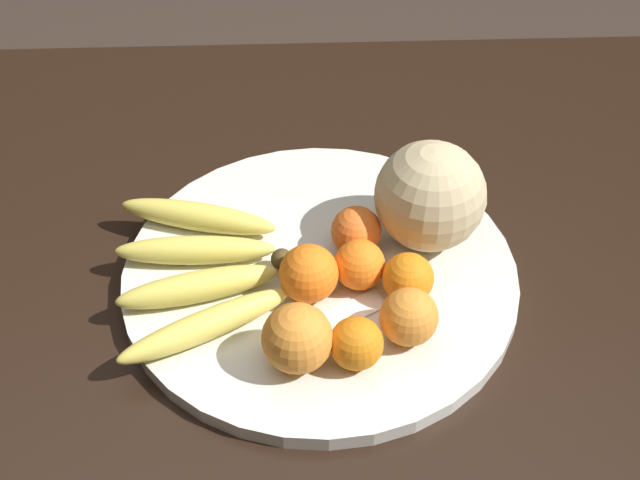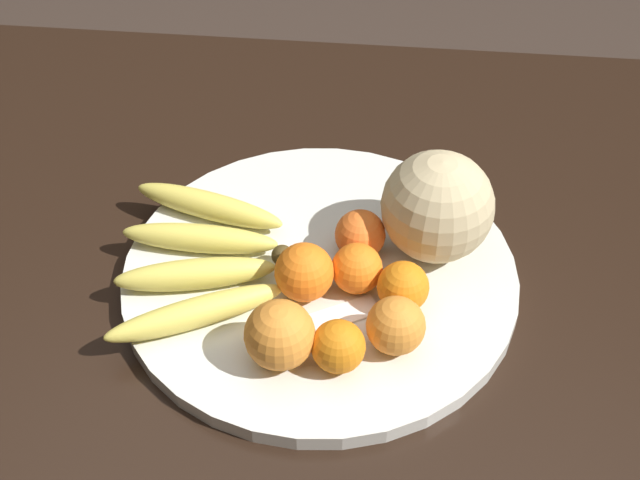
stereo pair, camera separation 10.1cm
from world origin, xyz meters
name	(u,v)px [view 2 (the right image)]	position (x,y,z in m)	size (l,w,h in m)	color
kitchen_table	(307,344)	(0.00, 0.00, 0.63)	(1.33, 1.12, 0.71)	black
fruit_bowl	(320,276)	(-0.01, -0.03, 0.73)	(0.46, 0.46, 0.02)	silver
melon	(437,206)	(-0.15, -0.08, 0.80)	(0.13, 0.13, 0.13)	#C6B284
banana_bunch	(201,256)	(0.12, -0.02, 0.75)	(0.22, 0.28, 0.04)	#473819
orange_front_left	(396,326)	(-0.11, 0.08, 0.77)	(0.06, 0.06, 0.06)	orange
orange_front_right	(308,272)	(0.00, 0.01, 0.77)	(0.07, 0.07, 0.07)	orange
orange_mid_center	(403,287)	(-0.11, 0.02, 0.76)	(0.06, 0.06, 0.06)	orange
orange_back_left	(280,335)	(0.01, 0.11, 0.77)	(0.08, 0.08, 0.08)	orange
orange_back_right	(338,346)	(-0.05, 0.11, 0.76)	(0.06, 0.06, 0.06)	orange
orange_top_small	(357,268)	(-0.06, -0.01, 0.76)	(0.06, 0.06, 0.06)	orange
orange_side_extra	(360,235)	(-0.06, -0.06, 0.76)	(0.06, 0.06, 0.06)	orange
produce_tag	(341,315)	(-0.04, 0.04, 0.74)	(0.09, 0.07, 0.00)	white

